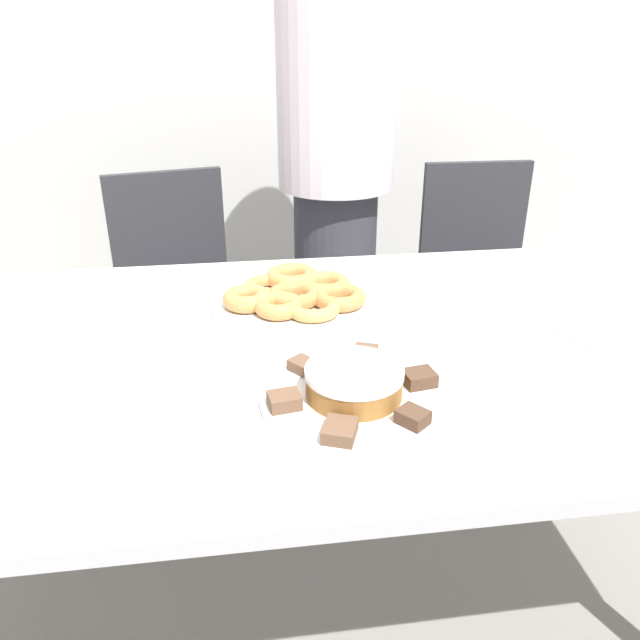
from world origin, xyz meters
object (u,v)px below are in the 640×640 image
Objects in this scene: plate_donuts at (295,304)px; frosted_cake at (354,382)px; person_standing at (336,172)px; office_chair_right at (480,297)px; napkin at (596,333)px; plate_cake at (354,397)px; office_chair_left at (182,315)px.

frosted_cake is (0.06, -0.41, 0.03)m from plate_donuts.
person_standing is 9.77× the size of frosted_cake.
person_standing reaches higher than frosted_cake.
napkin is at bearing -96.66° from office_chair_right.
plate_cake is at bearing -120.89° from office_chair_right.
frosted_cake reaches higher than napkin.
office_chair_left is at bearing 115.93° from plate_donuts.
frosted_cake reaches higher than plate_donuts.
frosted_cake is 0.59m from napkin.
person_standing reaches higher than napkin.
office_chair_right is (0.53, -0.06, -0.47)m from person_standing.
person_standing is 1.91× the size of office_chair_right.
plate_donuts is (-0.22, -0.74, -0.15)m from person_standing.
frosted_cake is at bearing -104.04° from plate_cake.
plate_donuts is at bearing 159.45° from napkin.
office_chair_left is 1.08m from office_chair_right.
frosted_cake is (0.39, -1.09, 0.35)m from office_chair_left.
plate_donuts is 0.67m from napkin.
office_chair_right is 0.98m from napkin.
person_standing is 5.09× the size of plate_cake.
person_standing is 0.72m from office_chair_left.
person_standing is at bearing 82.43° from plate_cake.
person_standing is 0.71m from office_chair_right.
frosted_cake is at bearing -81.44° from plate_donuts.
plate_donuts is at bearing 98.56° from frosted_cake.
office_chair_left is at bearing -178.72° from office_chair_right.
napkin is at bearing 17.86° from plate_cake.
frosted_cake is 1.06× the size of napkin.
plate_cake is 0.03m from frosted_cake.
office_chair_left is 1.21m from frosted_cake.
office_chair_right is at bearing 42.29° from plate_donuts.
plate_cake is (-0.69, -1.10, 0.32)m from office_chair_right.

